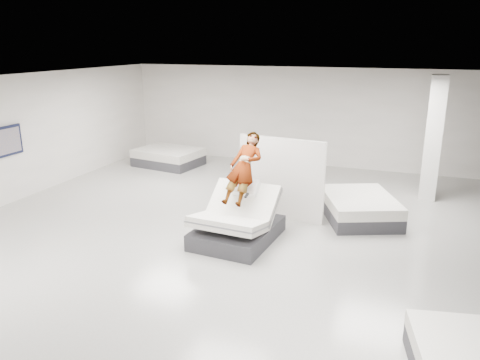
{
  "coord_description": "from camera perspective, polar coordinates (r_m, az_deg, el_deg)",
  "views": [
    {
      "loc": [
        3.49,
        -8.13,
        3.96
      ],
      "look_at": [
        -0.02,
        1.26,
        1.0
      ],
      "focal_mm": 35.0,
      "sensor_mm": 36.0,
      "label": 1
    }
  ],
  "objects": [
    {
      "name": "room",
      "position": [
        9.16,
        -2.62,
        1.5
      ],
      "size": [
        14.0,
        14.04,
        3.2
      ],
      "color": "#AEABA4",
      "rests_on": "ground"
    },
    {
      "name": "flat_bed_left_far",
      "position": [
        15.79,
        -8.71,
        2.78
      ],
      "size": [
        2.22,
        1.8,
        0.56
      ],
      "color": "#333338",
      "rests_on": "floor"
    },
    {
      "name": "flat_bed_right_far",
      "position": [
        11.23,
        14.33,
        -3.25
      ],
      "size": [
        2.15,
        2.42,
        0.55
      ],
      "color": "#333338",
      "rests_on": "floor"
    },
    {
      "name": "person",
      "position": [
        9.66,
        0.46,
        -0.02
      ],
      "size": [
        0.72,
        1.58,
        1.37
      ],
      "primitive_type": "imported",
      "rotation": [
        0.88,
        0.0,
        -0.08
      ],
      "color": "slate",
      "rests_on": "hero_bed"
    },
    {
      "name": "remote",
      "position": [
        9.33,
        0.8,
        -1.89
      ],
      "size": [
        0.06,
        0.15,
        0.08
      ],
      "primitive_type": "cube",
      "rotation": [
        0.35,
        0.0,
        -0.08
      ],
      "color": "black",
      "rests_on": "person"
    },
    {
      "name": "wall_poster",
      "position": [
        12.99,
        -26.6,
        4.24
      ],
      "size": [
        0.06,
        0.95,
        0.75
      ],
      "color": "black",
      "rests_on": "wall_left"
    },
    {
      "name": "divider_panel",
      "position": [
        10.79,
        4.99,
        0.19
      ],
      "size": [
        2.08,
        0.37,
        1.9
      ],
      "primitive_type": "cube",
      "rotation": [
        0.0,
        0.0,
        -0.13
      ],
      "color": "silver",
      "rests_on": "floor"
    },
    {
      "name": "column",
      "position": [
        12.86,
        22.49,
        4.63
      ],
      "size": [
        0.4,
        0.4,
        3.2
      ],
      "primitive_type": "cube",
      "color": "silver",
      "rests_on": "floor"
    },
    {
      "name": "hero_bed",
      "position": [
        9.66,
        -0.35,
        -5.35
      ],
      "size": [
        1.58,
        2.01,
        1.21
      ],
      "color": "#333338",
      "rests_on": "floor"
    }
  ]
}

